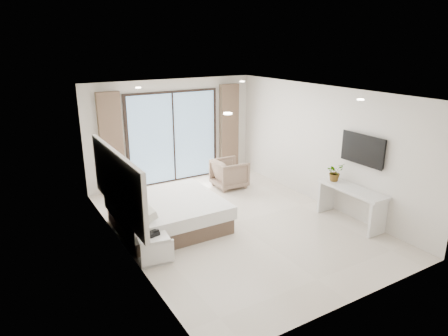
{
  "coord_description": "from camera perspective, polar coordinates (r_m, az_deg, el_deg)",
  "views": [
    {
      "loc": [
        -4.09,
        -6.37,
        3.62
      ],
      "look_at": [
        -0.05,
        0.4,
        1.1
      ],
      "focal_mm": 32.0,
      "sensor_mm": 36.0,
      "label": 1
    }
  ],
  "objects": [
    {
      "name": "ground",
      "position": [
        8.39,
        1.68,
        -7.81
      ],
      "size": [
        6.2,
        6.2,
        0.0
      ],
      "primitive_type": "plane",
      "color": "beige",
      "rests_on": "ground"
    },
    {
      "name": "room_shell",
      "position": [
        8.4,
        -2.25,
        3.68
      ],
      "size": [
        4.62,
        6.22,
        2.72
      ],
      "color": "silver",
      "rests_on": "ground"
    },
    {
      "name": "bed",
      "position": [
        8.16,
        -8.05,
        -6.44
      ],
      "size": [
        2.05,
        1.95,
        0.71
      ],
      "color": "brown",
      "rests_on": "ground"
    },
    {
      "name": "nightstand",
      "position": [
        7.03,
        -10.04,
        -11.31
      ],
      "size": [
        0.57,
        0.49,
        0.47
      ],
      "rotation": [
        0.0,
        0.0,
        -0.14
      ],
      "color": "silver",
      "rests_on": "ground"
    },
    {
      "name": "phone",
      "position": [
        6.94,
        -10.11,
        -9.22
      ],
      "size": [
        0.22,
        0.19,
        0.06
      ],
      "primitive_type": "cube",
      "rotation": [
        0.0,
        0.0,
        0.2
      ],
      "color": "black",
      "rests_on": "nightstand"
    },
    {
      "name": "console_desk",
      "position": [
        8.59,
        17.72,
        -4.02
      ],
      "size": [
        0.48,
        1.53,
        0.77
      ],
      "color": "silver",
      "rests_on": "ground"
    },
    {
      "name": "plant",
      "position": [
        8.78,
        15.54,
        -0.83
      ],
      "size": [
        0.36,
        0.4,
        0.3
      ],
      "primitive_type": "imported",
      "rotation": [
        0.0,
        0.0,
        -0.04
      ],
      "color": "#33662D",
      "rests_on": "console_desk"
    },
    {
      "name": "armchair",
      "position": [
        10.23,
        0.8,
        -0.61
      ],
      "size": [
        0.76,
        0.8,
        0.8
      ],
      "primitive_type": "imported",
      "rotation": [
        0.0,
        0.0,
        1.53
      ],
      "color": "#806A54",
      "rests_on": "ground"
    }
  ]
}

